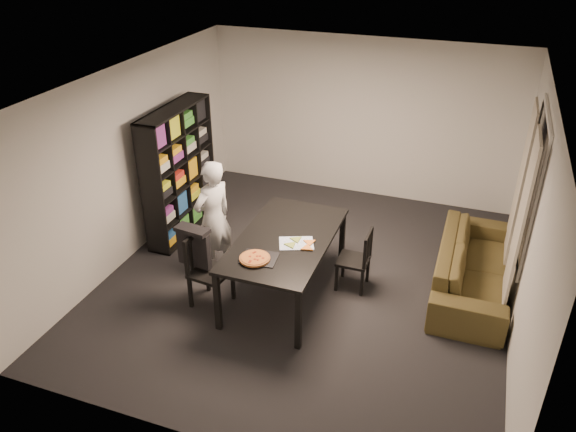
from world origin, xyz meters
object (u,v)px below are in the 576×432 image
(bookshelf, at_px, (179,172))
(chair_right, at_px, (360,256))
(chair_left, at_px, (204,265))
(sofa, at_px, (473,267))
(baking_tray, at_px, (259,258))
(pepperoni_pizza, at_px, (255,258))
(dining_table, at_px, (285,243))
(person, at_px, (213,219))

(bookshelf, bearing_deg, chair_right, -11.31)
(chair_left, xyz_separation_m, sofa, (3.05, 1.38, -0.21))
(baking_tray, xyz_separation_m, sofa, (2.31, 1.41, -0.49))
(bookshelf, relative_size, chair_right, 2.31)
(baking_tray, height_order, pepperoni_pizza, pepperoni_pizza)
(dining_table, xyz_separation_m, sofa, (2.19, 0.89, -0.41))
(baking_tray, bearing_deg, chair_left, 177.52)
(chair_right, bearing_deg, pepperoni_pizza, -44.72)
(chair_right, distance_m, pepperoni_pizza, 1.45)
(person, relative_size, sofa, 0.72)
(chair_right, xyz_separation_m, person, (-1.88, -0.26, 0.32))
(bookshelf, bearing_deg, dining_table, -26.31)
(person, distance_m, sofa, 3.35)
(dining_table, distance_m, pepperoni_pizza, 0.60)
(chair_left, height_order, person, person)
(bookshelf, height_order, person, bookshelf)
(baking_tray, distance_m, pepperoni_pizza, 0.06)
(chair_right, height_order, sofa, chair_right)
(bookshelf, height_order, dining_table, bookshelf)
(baking_tray, height_order, sofa, baking_tray)
(pepperoni_pizza, bearing_deg, baking_tray, 54.97)
(bookshelf, xyz_separation_m, chair_right, (2.82, -0.56, -0.48))
(person, height_order, sofa, person)
(pepperoni_pizza, height_order, sofa, pepperoni_pizza)
(dining_table, distance_m, person, 1.05)
(person, bearing_deg, dining_table, 105.16)
(person, bearing_deg, bookshelf, -107.79)
(person, bearing_deg, baking_tray, 77.08)
(bookshelf, distance_m, chair_left, 1.90)
(dining_table, xyz_separation_m, baking_tray, (-0.12, -0.53, 0.08))
(bookshelf, relative_size, person, 1.20)
(person, xyz_separation_m, pepperoni_pizza, (0.88, -0.73, 0.04))
(bookshelf, height_order, chair_left, bookshelf)
(bookshelf, relative_size, baking_tray, 4.75)
(pepperoni_pizza, bearing_deg, dining_table, 75.15)
(chair_right, bearing_deg, baking_tray, -45.17)
(bookshelf, distance_m, baking_tray, 2.40)
(chair_right, bearing_deg, dining_table, -63.38)
(pepperoni_pizza, bearing_deg, bookshelf, 139.59)
(chair_left, height_order, sofa, chair_left)
(chair_right, distance_m, person, 1.92)
(chair_left, bearing_deg, baking_tray, -85.31)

